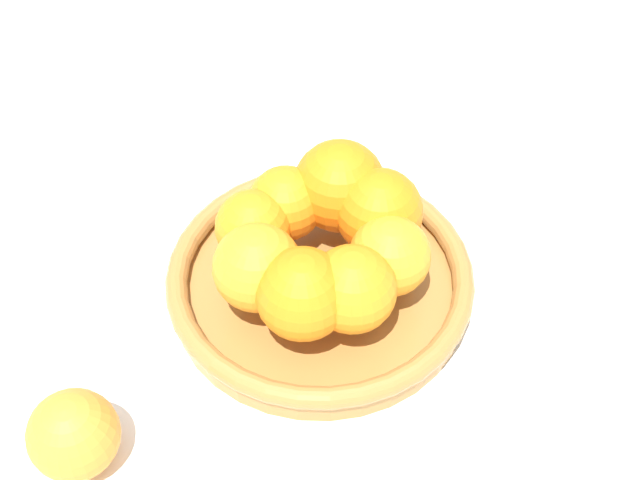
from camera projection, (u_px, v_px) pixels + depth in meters
ground_plane at (320, 294)px, 0.80m from camera, size 4.00×4.00×0.00m
fruit_bowl at (320, 281)px, 0.79m from camera, size 0.27×0.27×0.04m
orange_pile at (324, 239)px, 0.75m from camera, size 0.20×0.18×0.08m
stray_orange at (74, 435)px, 0.67m from camera, size 0.07×0.07×0.07m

